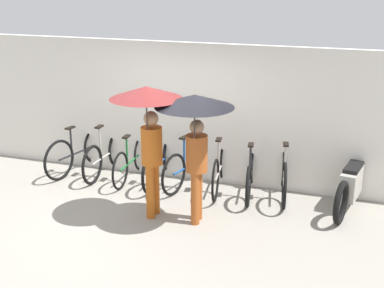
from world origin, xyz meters
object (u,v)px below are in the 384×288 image
Objects in this scene: parked_bicycle_3 at (160,161)px; pedestrian_leading at (148,114)px; parked_bicycle_4 at (190,164)px; parked_bicycle_5 at (220,168)px; parked_bicycle_2 at (131,160)px; pedestrian_center at (195,120)px; parked_bicycle_1 at (106,155)px; parked_bicycle_6 at (250,174)px; parked_bicycle_7 at (284,174)px; motorcycle at (352,183)px; parked_bicycle_0 at (79,151)px.

pedestrian_leading is at bearing -166.76° from parked_bicycle_3.
pedestrian_leading is (-0.14, -1.46, 1.27)m from parked_bicycle_4.
parked_bicycle_5 is 2.04m from pedestrian_leading.
parked_bicycle_2 is at bearing 92.33° from parked_bicycle_3.
parked_bicycle_3 is 2.21m from pedestrian_center.
pedestrian_center is at bearing -123.23° from parked_bicycle_1.
parked_bicycle_6 is at bearing -92.57° from parked_bicycle_2.
pedestrian_leading reaches higher than parked_bicycle_3.
parked_bicycle_7 is 0.82× the size of motorcycle.
pedestrian_leading reaches higher than motorcycle.
parked_bicycle_3 is 2.20m from parked_bicycle_7.
parked_bicycle_2 is 0.55m from parked_bicycle_3.
pedestrian_center is (1.68, -1.39, 1.26)m from parked_bicycle_2.
motorcycle is (2.20, -0.01, 0.01)m from parked_bicycle_5.
parked_bicycle_2 is at bearing -81.06° from parked_bicycle_0.
pedestrian_leading reaches higher than parked_bicycle_0.
parked_bicycle_2 is 3.85m from motorcycle.
parked_bicycle_3 is 0.87× the size of motorcycle.
pedestrian_center is 0.95× the size of motorcycle.
parked_bicycle_1 reaches higher than motorcycle.
parked_bicycle_6 reaches higher than parked_bicycle_4.
parked_bicycle_6 is (3.30, -0.04, -0.03)m from parked_bicycle_0.
pedestrian_center is at bearing -145.91° from parked_bicycle_4.
motorcycle is (2.89, 1.43, -1.26)m from pedestrian_leading.
parked_bicycle_5 is 1.89m from pedestrian_center.
parked_bicycle_0 is 1.03× the size of parked_bicycle_4.
parked_bicycle_3 is at bearing -56.40° from pedestrian_center.
motorcycle is at bearing -151.30° from pedestrian_leading.
parked_bicycle_0 is 1.07× the size of parked_bicycle_2.
pedestrian_center is (-0.53, -1.40, 1.27)m from parked_bicycle_6.
pedestrian_center is at bearing -176.69° from pedestrian_leading.
parked_bicycle_2 is 0.81× the size of pedestrian_leading.
parked_bicycle_2 is 0.80× the size of motorcycle.
pedestrian_leading reaches higher than parked_bicycle_5.
parked_bicycle_5 is 1.10m from parked_bicycle_7.
pedestrian_leading is at bearing -113.58° from parked_bicycle_0.
parked_bicycle_1 is at bearing 79.78° from parked_bicycle_7.
parked_bicycle_1 is 1.65m from parked_bicycle_4.
parked_bicycle_0 is 0.85× the size of motorcycle.
parked_bicycle_7 is at bearing -96.98° from parked_bicycle_5.
pedestrian_center reaches higher than parked_bicycle_4.
parked_bicycle_4 is 1.99m from pedestrian_center.
pedestrian_center is 2.87m from motorcycle.
parked_bicycle_1 is 0.86× the size of pedestrian_center.
parked_bicycle_1 is 3.30m from parked_bicycle_7.
pedestrian_leading is at bearing -3.56° from pedestrian_center.
parked_bicycle_7 is at bearing -91.28° from parked_bicycle_2.
pedestrian_leading is (0.96, -1.40, 1.29)m from parked_bicycle_2.
parked_bicycle_5 is (0.55, -0.01, 0.00)m from parked_bicycle_4.
pedestrian_leading reaches higher than parked_bicycle_6.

